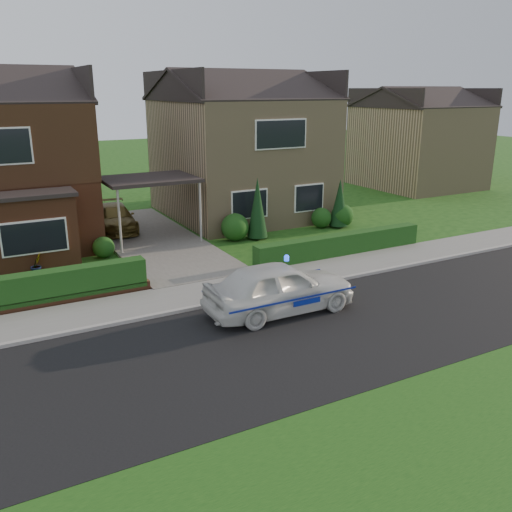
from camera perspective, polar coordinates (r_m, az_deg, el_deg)
ground at (r=14.38m, az=2.96°, el=-8.90°), size 120.00×120.00×0.00m
road at (r=14.38m, az=2.96°, el=-8.90°), size 60.00×6.00×0.02m
kerb at (r=16.80m, az=-2.44°, el=-4.69°), size 60.00×0.16×0.12m
sidewalk at (r=17.69m, az=-3.94°, el=-3.59°), size 60.00×2.00×0.10m
grass_verge at (r=11.03m, az=17.29°, el=-18.65°), size 60.00×4.00×0.01m
driveway at (r=23.85m, az=-10.85°, el=1.68°), size 3.80×12.00×0.12m
house_right at (r=28.10m, az=-1.68°, el=11.78°), size 7.50×8.06×7.25m
carport_link at (r=23.26m, az=-11.18°, el=7.82°), size 3.80×3.00×2.77m
dwarf_wall at (r=17.44m, az=-23.35°, el=-4.89°), size 7.70×0.25×0.36m
hedge_left at (r=17.65m, az=-23.33°, el=-5.27°), size 7.50×0.55×0.90m
hedge_right at (r=21.56m, az=8.80°, el=-0.04°), size 7.50×0.55×0.80m
shrub_left_mid at (r=21.25m, az=-19.81°, el=0.72°), size 1.32×1.32×1.32m
shrub_left_near at (r=21.87m, az=-15.75°, el=0.89°), size 0.84×0.84×0.84m
shrub_right_near at (r=23.41m, az=-2.24°, el=3.05°), size 1.20×1.20×1.20m
shrub_right_mid at (r=25.81m, az=6.89°, el=4.01°), size 0.96×0.96×0.96m
shrub_right_far at (r=26.14m, az=9.07°, el=4.22°), size 1.08×1.08×1.08m
conifer_a at (r=23.52m, az=0.15°, el=4.89°), size 0.90×0.90×2.60m
conifer_b at (r=25.91m, az=8.78°, el=5.39°), size 0.90×0.90×2.20m
neighbour_right at (r=38.20m, az=16.64°, el=10.92°), size 6.50×7.00×5.20m
police_car at (r=15.82m, az=2.49°, el=-3.36°), size 4.14×4.52×1.70m
driveway_car at (r=25.53m, az=-14.62°, el=3.92°), size 1.97×4.08×1.15m
potted_plant_a at (r=20.88m, az=-25.04°, el=-1.09°), size 0.42×0.33×0.69m
potted_plant_b at (r=20.40m, az=-22.10°, el=-0.93°), size 0.59×0.57×0.83m
potted_plant_c at (r=18.14m, az=-19.38°, el=-2.80°), size 0.47×0.47×0.83m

